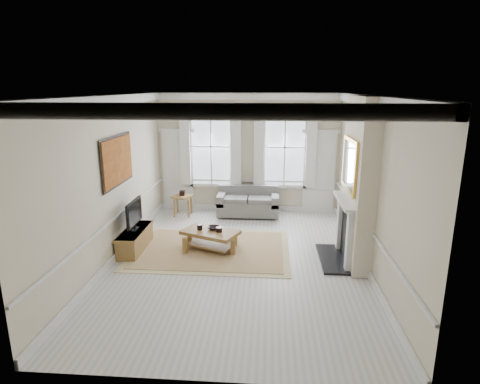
# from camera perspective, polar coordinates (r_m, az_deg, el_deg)

# --- Properties ---
(floor) EXTENTS (7.20, 7.20, 0.00)m
(floor) POSITION_cam_1_polar(r_m,az_deg,el_deg) (8.58, -0.30, -9.73)
(floor) COLOR #B7B5AD
(floor) RESTS_ON ground
(ceiling) EXTENTS (7.20, 7.20, 0.00)m
(ceiling) POSITION_cam_1_polar(r_m,az_deg,el_deg) (7.81, -0.34, 13.61)
(ceiling) COLOR white
(ceiling) RESTS_ON back_wall
(back_wall) EXTENTS (5.20, 0.00, 5.20)m
(back_wall) POSITION_cam_1_polar(r_m,az_deg,el_deg) (11.55, 1.11, 5.50)
(back_wall) COLOR beige
(back_wall) RESTS_ON floor
(left_wall) EXTENTS (0.00, 7.20, 7.20)m
(left_wall) POSITION_cam_1_polar(r_m,az_deg,el_deg) (8.63, -17.81, 1.61)
(left_wall) COLOR beige
(left_wall) RESTS_ON floor
(right_wall) EXTENTS (0.00, 7.20, 7.20)m
(right_wall) POSITION_cam_1_polar(r_m,az_deg,el_deg) (8.24, 18.01, 1.00)
(right_wall) COLOR beige
(right_wall) RESTS_ON floor
(window_left) EXTENTS (1.26, 0.20, 2.20)m
(window_left) POSITION_cam_1_polar(r_m,az_deg,el_deg) (11.57, -4.13, 6.48)
(window_left) COLOR #B2BCC6
(window_left) RESTS_ON back_wall
(window_right) EXTENTS (1.26, 0.20, 2.20)m
(window_right) POSITION_cam_1_polar(r_m,az_deg,el_deg) (11.46, 6.39, 6.35)
(window_right) COLOR #B2BCC6
(window_right) RESTS_ON back_wall
(door_left) EXTENTS (0.90, 0.08, 2.30)m
(door_left) POSITION_cam_1_polar(r_m,az_deg,el_deg) (11.90, -8.83, 2.91)
(door_left) COLOR silver
(door_left) RESTS_ON floor
(door_right) EXTENTS (0.90, 0.08, 2.30)m
(door_right) POSITION_cam_1_polar(r_m,az_deg,el_deg) (11.68, 11.19, 2.58)
(door_right) COLOR silver
(door_right) RESTS_ON floor
(painting) EXTENTS (0.05, 1.66, 1.06)m
(painting) POSITION_cam_1_polar(r_m,az_deg,el_deg) (8.82, -17.03, 4.27)
(painting) COLOR #AC621D
(painting) RESTS_ON left_wall
(chimney_breast) EXTENTS (0.35, 1.70, 3.38)m
(chimney_breast) POSITION_cam_1_polar(r_m,az_deg,el_deg) (8.39, 16.54, 1.36)
(chimney_breast) COLOR beige
(chimney_breast) RESTS_ON floor
(hearth) EXTENTS (0.55, 1.50, 0.05)m
(hearth) POSITION_cam_1_polar(r_m,az_deg,el_deg) (8.83, 13.02, -9.21)
(hearth) COLOR black
(hearth) RESTS_ON floor
(fireplace) EXTENTS (0.21, 1.45, 1.33)m
(fireplace) POSITION_cam_1_polar(r_m,az_deg,el_deg) (8.61, 14.60, -4.88)
(fireplace) COLOR silver
(fireplace) RESTS_ON floor
(mirror) EXTENTS (0.06, 1.26, 1.06)m
(mirror) POSITION_cam_1_polar(r_m,az_deg,el_deg) (8.28, 15.26, 3.75)
(mirror) COLOR gold
(mirror) RESTS_ON chimney_breast
(sofa) EXTENTS (1.71, 0.83, 0.83)m
(sofa) POSITION_cam_1_polar(r_m,az_deg,el_deg) (11.37, 1.17, -1.64)
(sofa) COLOR slate
(sofa) RESTS_ON floor
(side_table) EXTENTS (0.63, 0.63, 0.59)m
(side_table) POSITION_cam_1_polar(r_m,az_deg,el_deg) (11.44, -8.17, -1.02)
(side_table) COLOR brown
(side_table) RESTS_ON floor
(rug) EXTENTS (3.50, 2.60, 0.02)m
(rug) POSITION_cam_1_polar(r_m,az_deg,el_deg) (9.14, -4.17, -8.11)
(rug) COLOR #A48454
(rug) RESTS_ON floor
(coffee_table) EXTENTS (1.39, 1.13, 0.45)m
(coffee_table) POSITION_cam_1_polar(r_m,az_deg,el_deg) (9.00, -4.21, -5.99)
(coffee_table) COLOR brown
(coffee_table) RESTS_ON rug
(ceramic_pot_a) EXTENTS (0.12, 0.12, 0.12)m
(ceramic_pot_a) POSITION_cam_1_polar(r_m,az_deg,el_deg) (9.04, -5.76, -4.98)
(ceramic_pot_a) COLOR black
(ceramic_pot_a) RESTS_ON coffee_table
(ceramic_pot_b) EXTENTS (0.14, 0.14, 0.10)m
(ceramic_pot_b) POSITION_cam_1_polar(r_m,az_deg,el_deg) (8.88, -3.00, -5.35)
(ceramic_pot_b) COLOR black
(ceramic_pot_b) RESTS_ON coffee_table
(bowl) EXTENTS (0.28, 0.28, 0.07)m
(bowl) POSITION_cam_1_polar(r_m,az_deg,el_deg) (9.05, -3.82, -5.10)
(bowl) COLOR black
(bowl) RESTS_ON coffee_table
(tv_stand) EXTENTS (0.43, 1.33, 0.48)m
(tv_stand) POSITION_cam_1_polar(r_m,az_deg,el_deg) (9.32, -14.69, -6.61)
(tv_stand) COLOR brown
(tv_stand) RESTS_ON floor
(tv) EXTENTS (0.08, 0.90, 0.68)m
(tv) POSITION_cam_1_polar(r_m,az_deg,el_deg) (9.11, -14.81, -2.90)
(tv) COLOR black
(tv) RESTS_ON tv_stand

